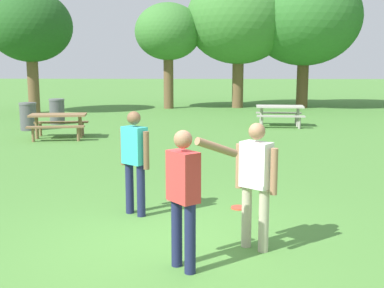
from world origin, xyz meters
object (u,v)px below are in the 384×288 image
(person_bystander, at_px, (184,189))
(person_thrower, at_px, (135,156))
(picnic_table_far, at_px, (280,111))
(trash_can_beside_table, at_px, (28,116))
(trash_can_further_along, at_px, (57,111))
(tree_tall_left, at_px, (30,27))
(tree_slender_mid, at_px, (305,18))
(tree_far_right, at_px, (239,19))
(frisbee, at_px, (239,208))
(person_catcher, at_px, (256,178))
(tree_broad_center, at_px, (168,33))
(picnic_table_near, at_px, (58,121))

(person_bystander, bearing_deg, person_thrower, 112.71)
(picnic_table_far, distance_m, trash_can_beside_table, 8.99)
(picnic_table_far, relative_size, trash_can_further_along, 1.87)
(tree_tall_left, height_order, tree_slender_mid, tree_slender_mid)
(trash_can_beside_table, bearing_deg, person_bystander, -62.76)
(picnic_table_far, xyz_separation_m, tree_far_right, (-1.08, 7.43, 3.88))
(picnic_table_far, height_order, tree_tall_left, tree_tall_left)
(frisbee, distance_m, trash_can_further_along, 12.52)
(trash_can_further_along, bearing_deg, person_catcher, -63.38)
(person_bystander, xyz_separation_m, tree_slender_mid, (5.19, 20.22, 3.55))
(frisbee, relative_size, tree_tall_left, 0.05)
(frisbee, height_order, tree_far_right, tree_far_right)
(person_catcher, xyz_separation_m, tree_tall_left, (-8.59, 16.63, 2.95))
(person_catcher, relative_size, picnic_table_far, 0.91)
(picnic_table_far, distance_m, tree_broad_center, 8.90)
(person_thrower, distance_m, tree_slender_mid, 19.48)
(frisbee, height_order, trash_can_further_along, trash_can_further_along)
(person_bystander, height_order, tree_broad_center, tree_broad_center)
(person_catcher, distance_m, trash_can_beside_table, 12.87)
(frisbee, bearing_deg, person_thrower, -167.23)
(picnic_table_far, xyz_separation_m, tree_slender_mid, (2.23, 7.46, 3.95))
(trash_can_further_along, xyz_separation_m, tree_far_right, (7.33, 6.92, 3.96))
(person_catcher, distance_m, tree_far_right, 19.87)
(person_thrower, relative_size, tree_tall_left, 0.30)
(person_catcher, relative_size, person_bystander, 1.00)
(picnic_table_near, bearing_deg, tree_far_right, 59.38)
(person_thrower, height_order, tree_broad_center, tree_broad_center)
(person_catcher, relative_size, picnic_table_near, 0.87)
(picnic_table_near, distance_m, tree_broad_center, 10.82)
(person_bystander, height_order, trash_can_further_along, person_bystander)
(picnic_table_near, height_order, tree_broad_center, tree_broad_center)
(tree_broad_center, bearing_deg, picnic_table_far, -56.32)
(frisbee, distance_m, tree_far_right, 18.34)
(person_thrower, relative_size, tree_slender_mid, 0.24)
(person_catcher, bearing_deg, trash_can_further_along, 116.62)
(trash_can_further_along, relative_size, tree_broad_center, 0.18)
(tree_broad_center, bearing_deg, trash_can_further_along, -120.69)
(person_bystander, relative_size, tree_slender_mid, 0.24)
(person_bystander, relative_size, trash_can_beside_table, 1.71)
(picnic_table_near, bearing_deg, trash_can_beside_table, 130.96)
(tree_tall_left, bearing_deg, trash_can_beside_table, -72.91)
(person_thrower, xyz_separation_m, trash_can_further_along, (-4.59, 11.22, -0.46))
(person_thrower, distance_m, picnic_table_near, 8.40)
(tree_tall_left, relative_size, tree_broad_center, 1.06)
(person_catcher, height_order, picnic_table_near, person_catcher)
(frisbee, bearing_deg, tree_tall_left, 119.78)
(person_catcher, height_order, tree_broad_center, tree_broad_center)
(person_thrower, distance_m, tree_far_right, 18.68)
(person_catcher, distance_m, picnic_table_far, 12.29)
(picnic_table_near, relative_size, tree_far_right, 0.28)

